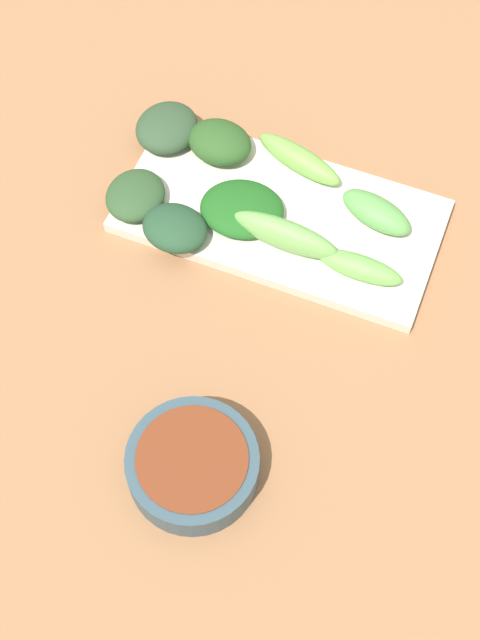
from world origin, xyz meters
name	(u,v)px	position (x,y,z in m)	size (l,w,h in m)	color
tabletop	(228,297)	(0.00, 0.00, 0.01)	(2.10, 2.10, 0.02)	#9A6844
sauce_bowl	(193,465)	(-0.16, -0.04, 0.04)	(0.10, 0.10, 0.03)	#344B58
serving_plate	(280,216)	(0.09, -0.02, 0.03)	(0.14, 0.29, 0.01)	silver
broccoli_stalk_0	(376,212)	(0.11, -0.10, 0.04)	(0.03, 0.07, 0.02)	#5EA14F
broccoli_leafy_1	(220,142)	(0.13, 0.06, 0.05)	(0.05, 0.06, 0.03)	#2B5122
broccoli_leafy_2	(167,128)	(0.13, 0.11, 0.04)	(0.06, 0.06, 0.03)	#2E472D
broccoli_leafy_3	(242,209)	(0.07, 0.01, 0.04)	(0.06, 0.08, 0.02)	#1D591C
broccoli_stalk_4	(299,159)	(0.14, -0.01, 0.04)	(0.02, 0.09, 0.02)	#77B64B
broccoli_leafy_5	(135,195)	(0.05, 0.11, 0.04)	(0.06, 0.05, 0.02)	#2D4B2A
broccoli_stalk_6	(285,235)	(0.06, -0.03, 0.05)	(0.02, 0.10, 0.03)	#72AC55
broccoli_stalk_7	(360,267)	(0.05, -0.10, 0.04)	(0.02, 0.08, 0.02)	#6FB450
broccoli_leafy_8	(175,228)	(0.03, 0.06, 0.04)	(0.05, 0.06, 0.02)	#23452C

